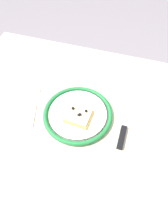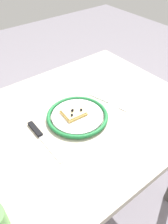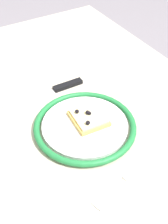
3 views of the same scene
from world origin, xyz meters
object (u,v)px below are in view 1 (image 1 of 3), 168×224
Objects in this scene: pizza_slice_near at (79,116)px; knife at (124,129)px; plate at (78,114)px; fork at (35,105)px; dining_table at (91,132)px.

knife is at bearing 0.89° from pizza_slice_near.
plate reaches higher than fork.
fork is (-0.23, 0.01, 0.09)m from dining_table.
dining_table is at bearing -8.81° from plate.
plate is 1.06× the size of knife.
pizza_slice_near is (0.01, -0.02, 0.01)m from plate.
dining_table is 0.25m from fork.
fork is at bearing 178.20° from knife.
fork is (-0.17, -0.00, -0.01)m from plate.
plate is at bearing 117.94° from pizza_slice_near.
plate reaches higher than knife.
knife is at bearing -1.80° from fork.
pizza_slice_near is at bearing -4.27° from fork.
dining_table is 0.11m from plate.
knife is 1.21× the size of fork.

